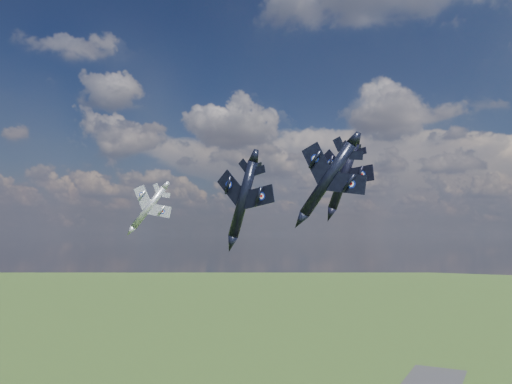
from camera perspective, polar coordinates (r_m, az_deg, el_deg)
The scene contains 4 objects.
jet_lead_navy at distance 76.56m, azimuth -1.49°, elevation -0.83°, with size 11.82×16.48×3.41m, color black, non-canonical shape.
jet_right_navy at distance 63.60m, azimuth 8.18°, elevation 1.44°, with size 10.50×14.64×3.03m, color black, non-canonical shape.
jet_high_navy at distance 86.41m, azimuth 9.99°, elevation 1.80°, with size 11.56×16.11×3.33m, color black, non-canonical shape.
jet_left_silver at distance 104.51m, azimuth -12.18°, elevation -1.75°, with size 9.99×13.92×2.88m, color #B0B5BB, non-canonical shape.
Camera 1 is at (41.94, -57.84, 75.84)m, focal length 35.00 mm.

